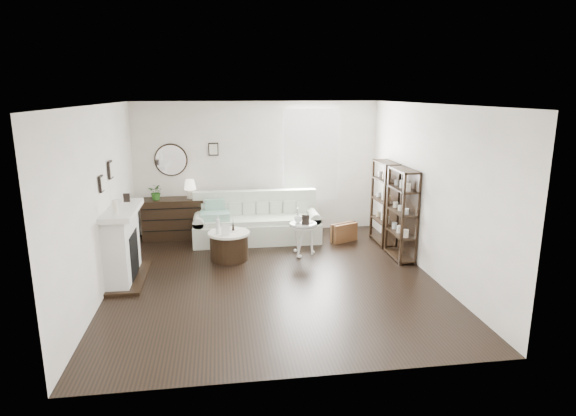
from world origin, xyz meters
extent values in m
plane|color=black|center=(0.00, 0.00, 0.00)|extent=(5.50, 5.50, 0.00)
plane|color=white|center=(0.00, 0.00, 2.70)|extent=(5.50, 5.50, 0.00)
plane|color=silver|center=(0.00, 2.75, 1.35)|extent=(5.00, 0.00, 5.00)
plane|color=silver|center=(0.00, -2.75, 1.35)|extent=(5.00, 0.00, 5.00)
plane|color=silver|center=(-2.50, 0.00, 1.35)|extent=(0.00, 5.50, 5.50)
plane|color=silver|center=(2.50, 0.00, 1.35)|extent=(0.00, 5.50, 5.50)
cube|color=white|center=(1.10, 2.73, 1.60)|extent=(1.00, 0.02, 1.80)
cube|color=white|center=(1.10, 2.67, 1.60)|extent=(1.15, 0.02, 1.90)
cylinder|color=silver|center=(-1.75, 2.72, 1.55)|extent=(0.60, 0.03, 0.60)
cube|color=black|center=(-0.90, 2.72, 1.75)|extent=(0.20, 0.03, 0.26)
cube|color=silver|center=(-2.33, 0.30, 0.55)|extent=(0.34, 1.20, 1.10)
cube|color=black|center=(-2.30, 0.30, 0.40)|extent=(0.30, 0.65, 0.70)
cube|color=silver|center=(-2.28, 0.30, 1.12)|extent=(0.44, 1.35, 0.08)
cube|color=black|center=(-2.25, 0.30, 0.03)|extent=(0.50, 1.40, 0.05)
cylinder|color=silver|center=(-2.28, -0.15, 1.27)|extent=(0.08, 0.08, 0.22)
cube|color=black|center=(-2.28, 0.70, 1.23)|extent=(0.10, 0.03, 0.14)
cube|color=black|center=(-2.47, -0.05, 1.60)|extent=(0.03, 0.18, 0.24)
cube|color=black|center=(-2.47, 0.60, 1.70)|extent=(0.03, 0.22, 0.28)
cube|color=black|center=(2.33, 1.55, 0.80)|extent=(0.30, 0.80, 1.60)
cylinder|color=beige|center=(2.31, 1.30, 0.52)|extent=(0.08, 0.08, 0.11)
cylinder|color=beige|center=(2.31, 1.55, 0.52)|extent=(0.08, 0.08, 0.11)
cylinder|color=beige|center=(2.31, 1.80, 0.52)|extent=(0.08, 0.08, 0.11)
cylinder|color=beige|center=(2.31, 1.30, 0.92)|extent=(0.08, 0.08, 0.11)
cylinder|color=beige|center=(2.31, 1.55, 0.92)|extent=(0.08, 0.08, 0.11)
cylinder|color=beige|center=(2.31, 1.80, 0.92)|extent=(0.08, 0.08, 0.11)
cylinder|color=beige|center=(2.31, 1.30, 1.32)|extent=(0.08, 0.08, 0.11)
cylinder|color=beige|center=(2.31, 1.55, 1.32)|extent=(0.08, 0.08, 0.11)
cylinder|color=beige|center=(2.31, 1.80, 1.32)|extent=(0.08, 0.08, 0.11)
cube|color=black|center=(2.33, 0.65, 0.80)|extent=(0.30, 0.80, 1.60)
cylinder|color=beige|center=(2.31, 0.40, 0.52)|extent=(0.08, 0.08, 0.11)
cylinder|color=beige|center=(2.31, 0.65, 0.52)|extent=(0.08, 0.08, 0.11)
cylinder|color=beige|center=(2.31, 0.90, 0.52)|extent=(0.08, 0.08, 0.11)
cylinder|color=beige|center=(2.31, 0.40, 0.92)|extent=(0.08, 0.08, 0.11)
cylinder|color=beige|center=(2.31, 0.65, 0.92)|extent=(0.08, 0.08, 0.11)
cylinder|color=beige|center=(2.31, 0.90, 0.92)|extent=(0.08, 0.08, 0.11)
cylinder|color=beige|center=(2.31, 0.40, 1.32)|extent=(0.08, 0.08, 0.11)
cylinder|color=beige|center=(2.31, 0.65, 1.32)|extent=(0.08, 0.08, 0.11)
cylinder|color=beige|center=(2.31, 0.90, 1.32)|extent=(0.08, 0.08, 0.11)
cube|color=beige|center=(-0.10, 2.00, 0.20)|extent=(2.46, 0.85, 0.40)
cube|color=beige|center=(-0.10, 1.97, 0.44)|extent=(2.13, 0.68, 0.09)
cube|color=beige|center=(-0.10, 2.33, 0.58)|extent=(2.46, 0.19, 0.76)
cube|color=beige|center=(-1.22, 2.00, 0.25)|extent=(0.21, 0.80, 0.49)
cube|color=beige|center=(1.01, 2.00, 0.25)|extent=(0.21, 0.80, 0.49)
cube|color=#29976F|center=(-0.91, 1.95, 0.56)|extent=(0.57, 0.47, 0.14)
cube|color=brown|center=(1.60, 1.74, 0.18)|extent=(0.57, 0.39, 0.36)
cube|color=black|center=(-1.73, 2.47, 0.40)|extent=(1.21, 0.50, 0.80)
cube|color=black|center=(-1.73, 2.21, 0.22)|extent=(1.16, 0.01, 0.02)
cube|color=black|center=(-1.73, 2.21, 0.44)|extent=(1.16, 0.01, 0.02)
cube|color=black|center=(-1.73, 2.21, 0.66)|extent=(1.16, 0.01, 0.01)
imported|color=#275D1A|center=(-2.04, 2.42, 0.96)|extent=(0.35, 0.32, 0.32)
cylinder|color=black|center=(-0.67, 0.99, 0.23)|extent=(0.66, 0.66, 0.46)
cylinder|color=silver|center=(-0.67, 0.99, 0.48)|extent=(0.73, 0.73, 0.04)
cylinder|color=white|center=(0.65, 1.05, 0.58)|extent=(0.49, 0.49, 0.03)
cylinder|color=silver|center=(0.65, 1.05, 0.54)|extent=(0.50, 0.50, 0.02)
cylinder|color=silver|center=(0.65, 1.05, 0.28)|extent=(0.04, 0.04, 0.56)
cylinder|color=silver|center=(-0.85, 0.91, 0.66)|extent=(0.07, 0.07, 0.32)
cube|color=white|center=(-0.72, 0.81, 0.60)|extent=(0.16, 0.10, 0.20)
cube|color=black|center=(0.68, 0.92, 0.69)|extent=(0.14, 0.09, 0.17)
camera|label=1|loc=(-0.79, -7.10, 2.87)|focal=30.00mm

